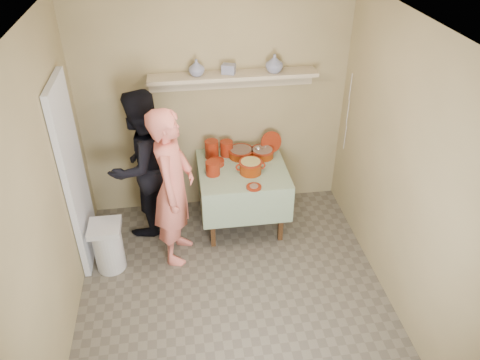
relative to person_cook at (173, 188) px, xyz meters
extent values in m
plane|color=#625A4D|center=(0.51, -0.84, -0.86)|extent=(3.50, 3.50, 0.00)
cube|color=silver|center=(-0.95, 0.11, 0.14)|extent=(0.06, 0.70, 2.00)
cylinder|color=maroon|center=(0.45, 0.71, 0.00)|extent=(0.16, 0.16, 0.21)
cylinder|color=maroon|center=(0.62, 0.74, -0.01)|extent=(0.15, 0.15, 0.18)
cylinder|color=maroon|center=(0.43, 0.35, -0.02)|extent=(0.16, 0.16, 0.16)
cylinder|color=maroon|center=(0.48, 0.54, -0.08)|extent=(0.18, 0.18, 0.05)
cylinder|color=maroon|center=(1.14, 0.75, 0.02)|extent=(0.27, 0.15, 0.25)
imported|color=navy|center=(1.15, 0.76, 0.95)|extent=(0.19, 0.19, 0.19)
imported|color=navy|center=(0.33, 0.78, 0.94)|extent=(0.23, 0.23, 0.17)
cube|color=navy|center=(0.67, 0.79, 0.91)|extent=(0.16, 0.14, 0.10)
imported|color=#EE7566|center=(0.00, 0.00, 0.00)|extent=(0.55, 0.71, 1.73)
imported|color=black|center=(-0.33, 0.50, -0.01)|extent=(1.04, 1.04, 1.70)
cube|color=tan|center=(0.51, 0.92, 0.44)|extent=(3.00, 0.02, 2.60)
cube|color=tan|center=(-1.00, -0.84, 0.44)|extent=(0.02, 3.50, 2.60)
cube|color=tan|center=(2.02, -0.84, 0.44)|extent=(0.02, 3.50, 2.60)
cube|color=silver|center=(0.51, -0.84, 1.75)|extent=(3.00, 3.50, 0.02)
cube|color=#4C2D16|center=(0.38, 0.06, -0.51)|extent=(0.05, 0.05, 0.71)
cube|color=#4C2D16|center=(1.14, 0.06, -0.51)|extent=(0.05, 0.05, 0.71)
cube|color=#4C2D16|center=(0.38, 0.82, -0.51)|extent=(0.05, 0.05, 0.71)
cube|color=#4C2D16|center=(1.14, 0.82, -0.51)|extent=(0.05, 0.05, 0.71)
cube|color=#4C2D16|center=(0.76, 0.44, -0.13)|extent=(0.90, 0.90, 0.04)
cube|color=#20591E|center=(0.76, 0.44, -0.11)|extent=(0.96, 0.96, 0.01)
cube|color=#20591E|center=(0.76, -0.04, -0.32)|extent=(0.96, 0.01, 0.44)
cube|color=#20591E|center=(0.76, 0.92, -0.32)|extent=(0.96, 0.01, 0.44)
cube|color=#20591E|center=(0.28, 0.44, -0.32)|extent=(0.01, 0.96, 0.44)
cube|color=#20591E|center=(1.24, 0.44, -0.32)|extent=(0.01, 0.96, 0.44)
cylinder|color=#672108|center=(0.78, 0.67, -0.05)|extent=(0.28, 0.28, 0.09)
cylinder|color=maroon|center=(0.78, 0.67, -0.01)|extent=(0.30, 0.30, 0.01)
cylinder|color=brown|center=(0.78, 0.67, -0.03)|extent=(0.25, 0.25, 0.05)
cylinder|color=#672108|center=(1.02, 0.64, -0.05)|extent=(0.26, 0.26, 0.09)
cylinder|color=maroon|center=(1.02, 0.64, -0.01)|extent=(0.28, 0.28, 0.01)
cylinder|color=#8C6B54|center=(1.02, 0.64, -0.03)|extent=(0.23, 0.23, 0.05)
cylinder|color=silver|center=(1.01, 0.52, 0.08)|extent=(0.01, 0.22, 0.16)
sphere|color=silver|center=(0.97, 0.64, 0.00)|extent=(0.07, 0.07, 0.07)
cylinder|color=#672108|center=(0.83, 0.32, -0.03)|extent=(0.24, 0.24, 0.14)
cylinder|color=maroon|center=(0.83, 0.32, 0.03)|extent=(0.25, 0.25, 0.01)
cylinder|color=tan|center=(0.83, 0.32, 0.02)|extent=(0.21, 0.21, 0.05)
torus|color=maroon|center=(0.71, 0.32, -0.03)|extent=(0.09, 0.02, 0.09)
torus|color=maroon|center=(0.95, 0.32, -0.03)|extent=(0.09, 0.02, 0.09)
cylinder|color=maroon|center=(0.82, 0.03, -0.09)|extent=(0.16, 0.16, 0.02)
cylinder|color=#8C6B54|center=(0.82, 0.03, -0.08)|extent=(0.09, 0.09, 0.01)
cube|color=#BFAF8E|center=(0.71, 0.78, 0.84)|extent=(1.80, 0.25, 0.04)
cube|color=#BFAF8E|center=(0.71, 0.90, 0.74)|extent=(1.80, 0.02, 0.18)
cylinder|color=silver|center=(-0.71, -0.13, -0.61)|extent=(0.30, 0.30, 0.50)
cube|color=silver|center=(-0.71, -0.13, -0.33)|extent=(0.32, 0.32, 0.06)
cylinder|color=silver|center=(1.98, 0.66, 0.69)|extent=(0.01, 0.01, 0.30)
cylinder|color=silver|center=(1.98, 0.64, 0.39)|extent=(0.01, 0.01, 0.30)
cylinder|color=silver|center=(1.98, 0.62, 0.09)|extent=(0.01, 0.01, 0.30)
camera|label=1|loc=(0.12, -3.90, 2.65)|focal=35.00mm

